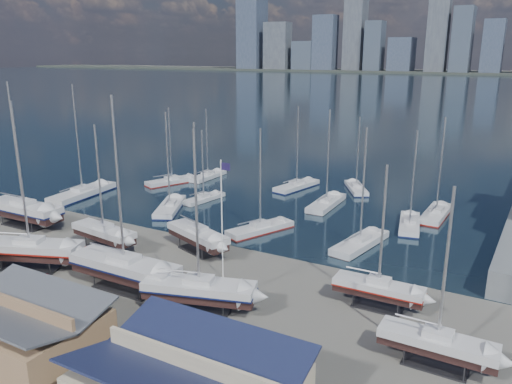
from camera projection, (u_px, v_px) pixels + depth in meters
The scene contains 31 objects.
ground at pixel (158, 272), 52.48m from camera, with size 1400.00×1400.00×0.00m, color #605E59.
water at pixel (479, 90), 313.45m from camera, with size 1400.00×600.00×0.40m, color #172535.
far_shore at pixel (506, 74), 531.96m from camera, with size 1400.00×80.00×2.20m, color #2D332D.
skyline at pixel (502, 36), 520.15m from camera, with size 639.14×43.80×107.69m.
shed_grey at pixel (22, 323), 38.43m from camera, with size 12.60×8.40×4.17m.
shed_blue at pixel (190, 384), 30.87m from camera, with size 13.65×9.45×4.71m.
sailboat_cradle_0 at pixel (24, 210), 66.01m from camera, with size 11.84×3.46×18.83m.
sailboat_cradle_1 at pixel (30, 249), 52.87m from camera, with size 11.43×6.86×17.73m.
sailboat_cradle_2 at pixel (104, 232), 58.28m from camera, with size 9.12×3.54×14.61m.
sailboat_cradle_3 at pixel (125, 268), 48.16m from camera, with size 11.72×3.35×18.69m.
sailboat_cradle_4 at pixel (198, 235), 57.32m from camera, with size 9.47×5.55×15.01m.
sailboat_cradle_5 at pixel (199, 289), 43.99m from camera, with size 10.50×5.65×16.32m.
sailboat_cradle_6 at pixel (378, 288), 44.54m from camera, with size 8.08×2.34×13.24m.
sailboat_cradle_7 at pixel (437, 343), 36.09m from camera, with size 8.32×2.43×13.73m.
sailboat_moored_0 at pixel (83, 195), 79.94m from camera, with size 4.53×12.65×18.54m.
sailboat_moored_1 at pixel (172, 182), 87.75m from camera, with size 6.19×9.61×13.98m.
sailboat_moored_2 at pixel (208, 177), 91.42m from camera, with size 2.59×8.83×13.27m.
sailboat_moored_3 at pixel (170, 208), 72.99m from camera, with size 6.87×10.26×14.99m.
sailboat_moored_4 at pixel (204, 199), 77.49m from camera, with size 3.35×7.91×11.57m.
sailboat_moored_5 at pixel (297, 187), 84.52m from camera, with size 4.81×10.09×14.55m.
sailboat_moored_6 at pixel (260, 230), 64.05m from camera, with size 6.19×9.65×14.03m.
sailboat_moored_7 at pixel (326, 204), 74.77m from camera, with size 2.93×10.06×15.14m.
sailboat_moored_8 at pixel (356, 189), 83.30m from camera, with size 6.42×8.69×12.92m.
sailboat_moored_9 at pixel (360, 244), 59.16m from camera, with size 4.53×10.22×14.91m.
sailboat_moored_10 at pixel (409, 225), 65.79m from camera, with size 4.23×9.32×13.46m.
sailboat_moored_11 at pixel (436, 215), 69.87m from camera, with size 3.09×9.90×14.67m.
car_a at pixel (30, 284), 48.07m from camera, with size 1.66×4.13×1.41m, color gray.
car_b at pixel (62, 306), 43.78m from camera, with size 1.58×4.53×1.49m, color gray.
car_c at pixel (69, 309), 43.31m from camera, with size 2.42×5.25×1.46m, color gray.
car_d at pixel (209, 356), 36.64m from camera, with size 2.12×5.22×1.51m, color gray.
flagpole at pixel (223, 212), 48.97m from camera, with size 1.09×0.12×12.38m.
Camera 1 is at (32.47, -47.19, 22.21)m, focal length 35.00 mm.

